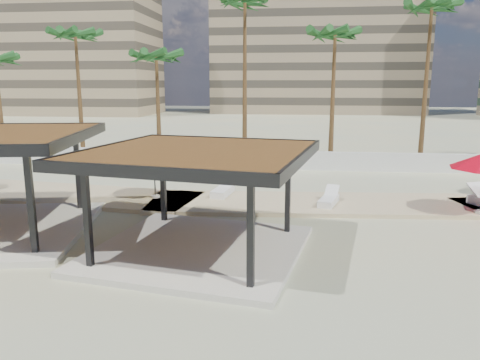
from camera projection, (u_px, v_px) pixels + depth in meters
The scene contains 14 objects.
ground at pixel (273, 260), 14.73m from camera, with size 200.00×200.00×0.00m, color #C5B983.
promenade at pixel (324, 201), 21.94m from camera, with size 44.45×7.97×0.24m.
boundary_wall at pixel (286, 160), 30.16m from camera, with size 56.00×0.30×1.20m, color silver.
building_west at pixel (57, 27), 82.67m from camera, with size 34.00×16.00×32.40m.
building_mid at pixel (317, 35), 87.18m from camera, with size 38.00×16.00×30.40m.
pavilion_central at pixel (198, 192), 15.03m from camera, with size 7.89×7.89×3.45m.
umbrella_b at pixel (154, 157), 21.71m from camera, with size 3.32×3.32×2.25m.
lounger_a at pixel (223, 191), 22.64m from camera, with size 0.96×2.15×0.78m.
lounger_b at pixel (329, 200), 20.87m from camera, with size 1.10×1.99×0.72m.
palm_b at pixel (76, 40), 32.95m from camera, with size 3.00×3.00×9.67m.
palm_c at pixel (156, 61), 31.96m from camera, with size 3.00×3.00×8.09m.
palm_d at pixel (245, 9), 31.35m from camera, with size 3.00×3.00×11.70m.
palm_e at pixel (335, 39), 30.58m from camera, with size 3.00×3.00×9.47m.
palm_f at pixel (431, 14), 29.76m from camera, with size 3.00×3.00×11.07m.
Camera 1 is at (0.64, -13.93, 5.48)m, focal length 35.00 mm.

